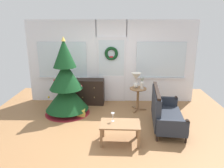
% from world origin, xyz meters
% --- Properties ---
extents(ground_plane, '(6.76, 6.76, 0.00)m').
position_xyz_m(ground_plane, '(0.00, 0.00, 0.00)').
color(ground_plane, '#996B42').
extents(back_wall_with_door, '(5.20, 0.19, 2.55)m').
position_xyz_m(back_wall_with_door, '(0.00, 2.08, 1.28)').
color(back_wall_with_door, white).
rests_on(back_wall_with_door, ground).
extents(christmas_tree, '(1.25, 1.25, 2.13)m').
position_xyz_m(christmas_tree, '(-1.22, 1.04, 0.80)').
color(christmas_tree, '#4C331E').
rests_on(christmas_tree, ground).
extents(dresser_cabinet, '(0.91, 0.46, 0.78)m').
position_xyz_m(dresser_cabinet, '(-0.68, 1.79, 0.39)').
color(dresser_cabinet, black).
rests_on(dresser_cabinet, ground).
extents(settee_sofa, '(0.85, 1.60, 0.96)m').
position_xyz_m(settee_sofa, '(1.31, 0.26, 0.38)').
color(settee_sofa, black).
rests_on(settee_sofa, ground).
extents(side_table, '(0.50, 0.48, 0.66)m').
position_xyz_m(side_table, '(0.78, 1.29, 0.47)').
color(side_table, '#8E6642').
rests_on(side_table, ground).
extents(table_lamp, '(0.28, 0.28, 0.44)m').
position_xyz_m(table_lamp, '(0.72, 1.33, 0.95)').
color(table_lamp, silver).
rests_on(table_lamp, side_table).
extents(flower_vase, '(0.11, 0.10, 0.35)m').
position_xyz_m(flower_vase, '(0.88, 1.23, 0.78)').
color(flower_vase, beige).
rests_on(flower_vase, side_table).
extents(coffee_table, '(0.85, 0.54, 0.44)m').
position_xyz_m(coffee_table, '(0.24, -0.48, 0.37)').
color(coffee_table, '#8E6642').
rests_on(coffee_table, ground).
extents(wine_glass, '(0.08, 0.08, 0.20)m').
position_xyz_m(wine_glass, '(0.09, -0.38, 0.58)').
color(wine_glass, silver).
rests_on(wine_glass, coffee_table).
extents(gift_box, '(0.20, 0.18, 0.20)m').
position_xyz_m(gift_box, '(-0.79, 0.82, 0.10)').
color(gift_box, '#D8C64C').
rests_on(gift_box, ground).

